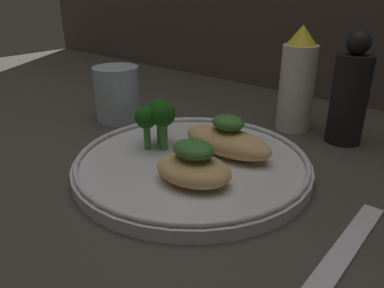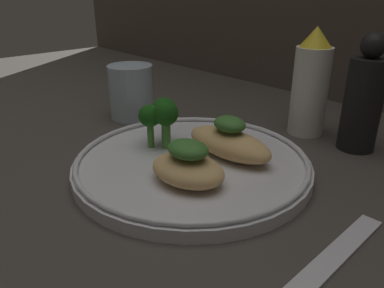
{
  "view_description": "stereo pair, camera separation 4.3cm",
  "coord_description": "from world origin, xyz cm",
  "px_view_note": "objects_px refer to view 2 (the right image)",
  "views": [
    {
      "loc": [
        26.03,
        -29.76,
        20.6
      ],
      "look_at": [
        0.0,
        0.0,
        3.4
      ],
      "focal_mm": 35.0,
      "sensor_mm": 36.0,
      "label": 1
    },
    {
      "loc": [
        29.11,
        -26.76,
        20.6
      ],
      "look_at": [
        0.0,
        0.0,
        3.4
      ],
      "focal_mm": 35.0,
      "sensor_mm": 36.0,
      "label": 2
    }
  ],
  "objects_px": {
    "plate": "(192,163)",
    "broccoli_bunch": "(162,114)",
    "sauce_bottle": "(310,85)",
    "drinking_glass": "(131,92)",
    "pepper_grinder": "(363,100)"
  },
  "relations": [
    {
      "from": "plate",
      "to": "drinking_glass",
      "type": "distance_m",
      "value": 0.22
    },
    {
      "from": "broccoli_bunch",
      "to": "sauce_bottle",
      "type": "height_order",
      "value": "sauce_bottle"
    },
    {
      "from": "broccoli_bunch",
      "to": "drinking_glass",
      "type": "xyz_separation_m",
      "value": [
        -0.15,
        0.06,
        -0.01
      ]
    },
    {
      "from": "drinking_glass",
      "to": "sauce_bottle",
      "type": "bearing_deg",
      "value": 32.27
    },
    {
      "from": "sauce_bottle",
      "to": "pepper_grinder",
      "type": "xyz_separation_m",
      "value": [
        0.08,
        0.0,
        -0.01
      ]
    },
    {
      "from": "broccoli_bunch",
      "to": "drinking_glass",
      "type": "height_order",
      "value": "drinking_glass"
    },
    {
      "from": "broccoli_bunch",
      "to": "pepper_grinder",
      "type": "relative_size",
      "value": 0.4
    },
    {
      "from": "sauce_bottle",
      "to": "drinking_glass",
      "type": "height_order",
      "value": "sauce_bottle"
    },
    {
      "from": "broccoli_bunch",
      "to": "drinking_glass",
      "type": "distance_m",
      "value": 0.16
    },
    {
      "from": "plate",
      "to": "pepper_grinder",
      "type": "height_order",
      "value": "pepper_grinder"
    },
    {
      "from": "sauce_bottle",
      "to": "drinking_glass",
      "type": "xyz_separation_m",
      "value": [
        -0.23,
        -0.15,
        -0.03
      ]
    },
    {
      "from": "pepper_grinder",
      "to": "plate",
      "type": "bearing_deg",
      "value": -116.13
    },
    {
      "from": "pepper_grinder",
      "to": "drinking_glass",
      "type": "height_order",
      "value": "pepper_grinder"
    },
    {
      "from": "plate",
      "to": "broccoli_bunch",
      "type": "distance_m",
      "value": 0.07
    },
    {
      "from": "pepper_grinder",
      "to": "broccoli_bunch",
      "type": "bearing_deg",
      "value": -127.81
    }
  ]
}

